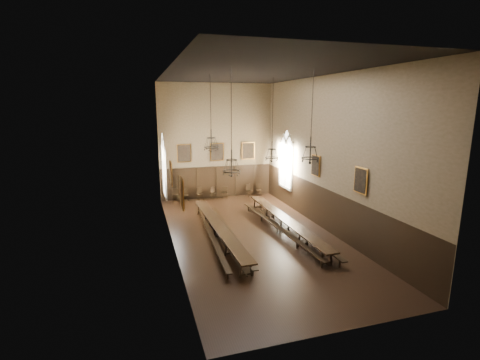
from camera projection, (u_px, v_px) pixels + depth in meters
name	position (u px, v px, depth m)	size (l,w,h in m)	color
floor	(253.00, 236.00, 19.89)	(9.00, 18.00, 0.02)	black
ceiling	(254.00, 72.00, 17.98)	(9.00, 18.00, 0.02)	black
wall_back	(216.00, 142.00, 27.37)	(9.00, 0.02, 9.00)	#806A4F
wall_front	(350.00, 200.00, 10.50)	(9.00, 0.02, 9.00)	#806A4F
wall_left	(170.00, 162.00, 17.67)	(0.02, 18.00, 9.00)	#806A4F
wall_right	(327.00, 155.00, 20.21)	(0.02, 18.00, 9.00)	#806A4F
wainscot_panelling	(253.00, 215.00, 19.62)	(9.00, 18.00, 2.50)	black
table_left	(219.00, 232.00, 19.39)	(0.95, 10.41, 0.81)	black
table_right	(285.00, 224.00, 20.54)	(0.77, 10.53, 0.82)	black
bench_left_outer	(212.00, 237.00, 18.97)	(0.74, 9.31, 0.42)	black
bench_left_inner	(230.00, 234.00, 19.38)	(0.60, 9.62, 0.43)	black
bench_right_inner	(277.00, 229.00, 20.18)	(0.88, 10.09, 0.45)	black
bench_right_outer	(296.00, 228.00, 20.35)	(0.34, 10.20, 0.46)	black
chair_0	(175.00, 198.00, 26.89)	(0.49, 0.49, 1.01)	black
chair_1	(186.00, 197.00, 27.13)	(0.42, 0.42, 0.92)	black
chair_2	(200.00, 196.00, 27.37)	(0.51, 0.51, 0.99)	black
chair_3	(214.00, 195.00, 27.66)	(0.53, 0.53, 0.94)	black
chair_4	(225.00, 195.00, 27.91)	(0.51, 0.51, 0.94)	black
chair_6	(249.00, 193.00, 28.52)	(0.54, 0.54, 0.97)	black
chair_7	(259.00, 192.00, 28.81)	(0.44, 0.44, 0.92)	black
chandelier_back_left	(211.00, 143.00, 20.22)	(0.85, 0.85, 4.24)	black
chandelier_back_right	(272.00, 152.00, 22.21)	(0.85, 0.85, 5.13)	black
chandelier_front_left	(232.00, 164.00, 16.40)	(0.83, 0.83, 4.89)	black
chandelier_front_right	(310.00, 153.00, 17.40)	(0.88, 0.88, 4.45)	black
portrait_back_0	(184.00, 153.00, 26.69)	(1.10, 0.12, 1.40)	#B7782B
portrait_back_1	(217.00, 152.00, 27.42)	(1.10, 0.12, 1.40)	#B7782B
portrait_back_2	(248.00, 151.00, 28.15)	(1.10, 0.12, 1.40)	#B7782B
portrait_left_0	(171.00, 173.00, 18.81)	(0.12, 1.00, 1.30)	#B7782B
portrait_left_1	(182.00, 193.00, 14.60)	(0.12, 1.00, 1.30)	#B7782B
portrait_right_0	(316.00, 166.00, 21.27)	(0.12, 1.00, 1.30)	#B7782B
portrait_right_1	(361.00, 180.00, 17.06)	(0.12, 1.00, 1.30)	#B7782B
window_right	(286.00, 160.00, 25.56)	(0.20, 2.20, 4.60)	white
window_left	(164.00, 165.00, 23.07)	(0.20, 2.20, 4.60)	white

